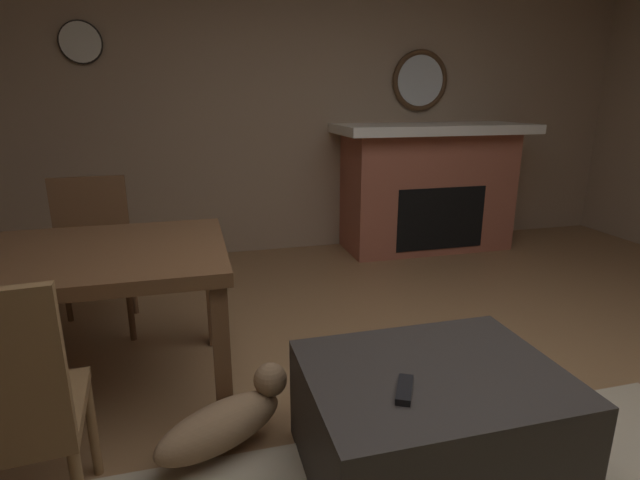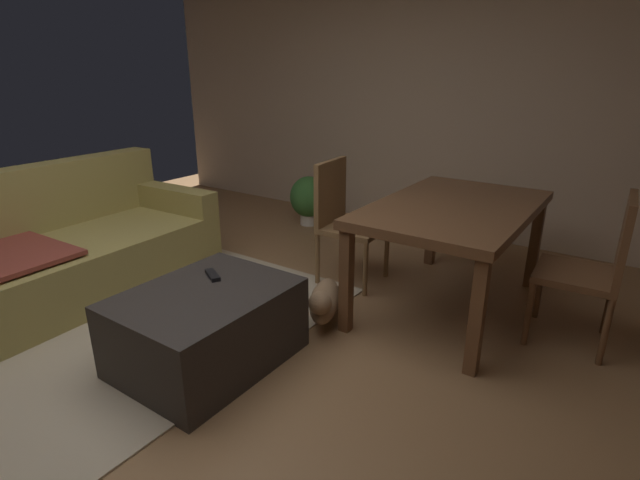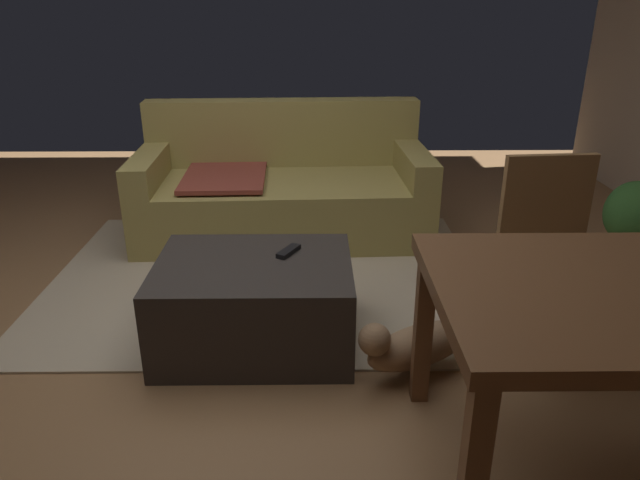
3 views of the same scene
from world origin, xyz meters
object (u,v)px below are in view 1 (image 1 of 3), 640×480
(tv_remote, at_px, (405,390))
(dining_table, at_px, (56,270))
(ottoman_coffee_table, at_px, (430,421))
(dining_chair_south, at_px, (92,245))
(wall_clock, at_px, (81,42))
(round_wall_mirror, at_px, (420,81))
(fireplace, at_px, (428,187))
(small_dog, at_px, (227,420))

(tv_remote, distance_m, dining_table, 1.59)
(ottoman_coffee_table, bearing_deg, tv_remote, 32.18)
(tv_remote, bearing_deg, dining_chair_south, -26.86)
(dining_table, xyz_separation_m, wall_clock, (0.14, -2.14, 1.14))
(round_wall_mirror, height_order, wall_clock, wall_clock)
(fireplace, xyz_separation_m, round_wall_mirror, (0.00, -0.29, 0.95))
(round_wall_mirror, bearing_deg, small_dog, 52.59)
(ottoman_coffee_table, distance_m, dining_chair_south, 2.25)
(tv_remote, height_order, small_dog, tv_remote)
(round_wall_mirror, relative_size, dining_chair_south, 0.60)
(wall_clock, bearing_deg, tv_remote, 114.19)
(fireplace, height_order, dining_table, fireplace)
(fireplace, height_order, round_wall_mirror, round_wall_mirror)
(round_wall_mirror, distance_m, small_dog, 3.68)
(small_dog, relative_size, wall_clock, 1.79)
(ottoman_coffee_table, xyz_separation_m, small_dog, (0.74, -0.29, -0.06))
(fireplace, relative_size, ottoman_coffee_table, 1.89)
(dining_chair_south, bearing_deg, small_dog, 115.60)
(round_wall_mirror, height_order, tv_remote, round_wall_mirror)
(round_wall_mirror, distance_m, tv_remote, 3.61)
(dining_chair_south, relative_size, small_dog, 1.60)
(small_dog, bearing_deg, wall_clock, -73.21)
(dining_table, bearing_deg, fireplace, -146.01)
(round_wall_mirror, bearing_deg, fireplace, 90.00)
(dining_table, relative_size, small_dog, 2.54)
(dining_table, relative_size, wall_clock, 4.54)
(round_wall_mirror, distance_m, dining_chair_south, 3.20)
(fireplace, bearing_deg, tv_remote, 62.01)
(dining_chair_south, bearing_deg, fireplace, -160.10)
(round_wall_mirror, bearing_deg, dining_chair_south, 24.97)
(ottoman_coffee_table, distance_m, dining_table, 1.71)
(round_wall_mirror, relative_size, tv_remote, 3.46)
(ottoman_coffee_table, distance_m, tv_remote, 0.30)
(tv_remote, distance_m, dining_chair_south, 2.21)
(ottoman_coffee_table, bearing_deg, dining_table, -31.17)
(tv_remote, bearing_deg, fireplace, -89.54)
(dining_table, distance_m, wall_clock, 2.43)
(fireplace, bearing_deg, wall_clock, -5.64)
(dining_chair_south, distance_m, wall_clock, 1.82)
(fireplace, relative_size, wall_clock, 5.41)
(round_wall_mirror, distance_m, dining_table, 3.59)
(round_wall_mirror, relative_size, dining_table, 0.37)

